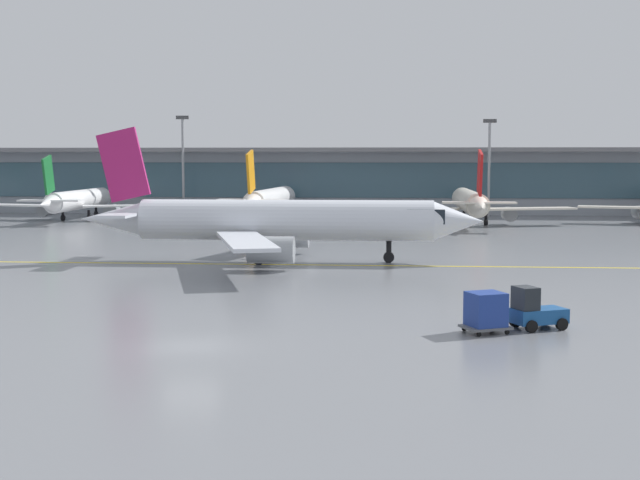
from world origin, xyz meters
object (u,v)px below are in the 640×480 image
Objects in this scene: gate_airplane_1 at (79,200)px; taxiing_regional_jet at (281,221)px; baggage_tug at (535,311)px; gate_airplane_2 at (270,200)px; apron_light_mast_1 at (183,161)px; apron_light_mast_2 at (489,164)px; cargo_dolly_lead at (486,311)px; gate_airplane_3 at (470,202)px.

gate_airplane_1 is 54.68m from taxiing_regional_jet.
gate_airplane_2 is at bearing 83.84° from baggage_tug.
gate_airplane_1 is 16.28m from apron_light_mast_1.
taxiing_regional_jet is at bearing -112.71° from apron_light_mast_2.
apron_light_mast_1 is at bearing -49.39° from gate_airplane_1.
gate_airplane_1 is at bearing 126.58° from taxiing_regional_jet.
apron_light_mast_2 is at bearing 59.69° from cargo_dolly_lead.
baggage_tug is 2.70m from cargo_dolly_lead.
gate_airplane_2 is at bearing 81.77° from cargo_dolly_lead.
gate_airplane_1 is 0.93× the size of gate_airplane_2.
apron_light_mast_1 reaches higher than cargo_dolly_lead.
taxiing_regional_jet is at bearing 96.70° from baggage_tug.
gate_airplane_1 is at bearing 100.38° from baggage_tug.
cargo_dolly_lead is 0.19× the size of apron_light_mast_2.
gate_airplane_2 is 73.47m from baggage_tug.
gate_airplane_1 is 10.02× the size of cargo_dolly_lead.
apron_light_mast_2 is at bearing 67.45° from taxiing_regional_jet.
baggage_tug is 0.22× the size of apron_light_mast_2.
apron_light_mast_1 is 42.83m from apron_light_mast_2.
apron_light_mast_1 reaches higher than apron_light_mast_2.
gate_airplane_1 reaches higher than cargo_dolly_lead.
taxiing_regional_jet reaches higher than baggage_tug.
apron_light_mast_1 is (11.69, 10.08, 5.16)m from gate_airplane_1.
gate_airplane_2 is 9.37× the size of baggage_tug.
baggage_tug is at bearing -94.64° from apron_light_mast_2.
gate_airplane_3 is at bearing 61.61° from cargo_dolly_lead.
apron_light_mast_1 is at bearing 57.31° from gate_airplane_2.
baggage_tug is at bearing -157.87° from gate_airplane_2.
cargo_dolly_lead is at bearing -64.19° from taxiing_regional_jet.
gate_airplane_2 reaches higher than gate_airplane_1.
gate_airplane_3 is 2.05× the size of apron_light_mast_2.
apron_light_mast_1 reaches higher than baggage_tug.
apron_light_mast_2 is at bearing 61.37° from baggage_tug.
gate_airplane_1 is 1.83× the size of apron_light_mast_1.
gate_airplane_1 is at bearing -170.95° from apron_light_mast_2.
gate_airplane_3 is at bearing 63.66° from baggage_tug.
gate_airplane_1 is 0.94× the size of gate_airplane_3.
apron_light_mast_1 is at bearing 69.35° from gate_airplane_3.
gate_airplane_2 is (25.60, -0.40, 0.17)m from gate_airplane_1.
gate_airplane_1 is 85.20m from baggage_tug.
taxiing_regional_jet is 30.70m from baggage_tug.
gate_airplane_1 is at bearing -139.23° from apron_light_mast_1.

